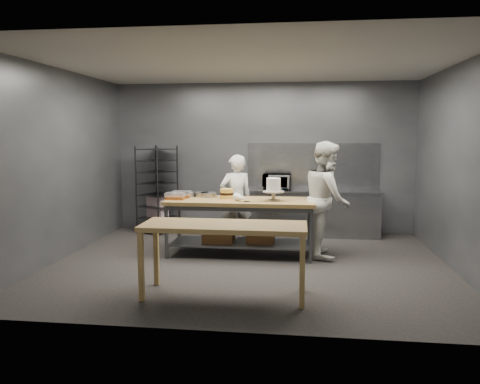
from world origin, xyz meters
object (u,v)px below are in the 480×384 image
object	(u,v)px
work_table	(239,220)
chef_right	(327,199)
speed_rack	(157,190)
microwave	(277,182)
frosted_cake_stand	(274,187)
near_counter	(224,231)
chef_behind	(236,200)
layer_cake	(227,194)

from	to	relation	value
work_table	chef_right	distance (m)	1.47
speed_rack	chef_right	distance (m)	3.58
speed_rack	chef_right	world-z (taller)	chef_right
microwave	frosted_cake_stand	size ratio (longest dim) A/B	1.48
work_table	speed_rack	world-z (taller)	speed_rack
near_counter	chef_behind	world-z (taller)	chef_behind
work_table	frosted_cake_stand	distance (m)	0.81
work_table	chef_right	size ratio (longest dim) A/B	1.28
chef_right	frosted_cake_stand	bearing A→B (deg)	100.69
frosted_cake_stand	microwave	bearing A→B (deg)	91.08
near_counter	speed_rack	distance (m)	4.04
microwave	layer_cake	bearing A→B (deg)	-116.02
near_counter	microwave	distance (m)	3.67
speed_rack	chef_right	xyz separation A→B (m)	(3.28, -1.44, 0.08)
chef_behind	layer_cake	bearing A→B (deg)	58.80
chef_behind	work_table	bearing A→B (deg)	76.60
near_counter	chef_right	bearing A→B (deg)	57.51
speed_rack	chef_right	bearing A→B (deg)	-23.62
near_counter	frosted_cake_stand	distance (m)	1.99
chef_behind	microwave	world-z (taller)	chef_behind
work_table	frosted_cake_stand	world-z (taller)	frosted_cake_stand
frosted_cake_stand	near_counter	bearing A→B (deg)	-104.65
near_counter	chef_behind	xyz separation A→B (m)	(-0.22, 2.71, -0.00)
work_table	speed_rack	size ratio (longest dim) A/B	1.37
layer_cake	microwave	bearing A→B (deg)	63.98
chef_right	layer_cake	distance (m)	1.64
chef_behind	layer_cake	world-z (taller)	chef_behind
work_table	speed_rack	bearing A→B (deg)	140.03
microwave	layer_cake	size ratio (longest dim) A/B	2.46
near_counter	layer_cake	size ratio (longest dim) A/B	9.09
work_table	chef_behind	size ratio (longest dim) A/B	1.48
chef_behind	frosted_cake_stand	distance (m)	1.13
near_counter	microwave	size ratio (longest dim) A/B	3.69
near_counter	chef_right	distance (m)	2.51
chef_right	microwave	xyz separation A→B (m)	(-0.88, 1.52, 0.11)
speed_rack	layer_cake	world-z (taller)	speed_rack
work_table	chef_behind	world-z (taller)	chef_behind
speed_rack	layer_cake	distance (m)	2.21
speed_rack	frosted_cake_stand	bearing A→B (deg)	-34.19
chef_right	frosted_cake_stand	distance (m)	0.90
chef_behind	near_counter	bearing A→B (deg)	69.95
near_counter	chef_right	xyz separation A→B (m)	(1.35, 2.12, 0.12)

